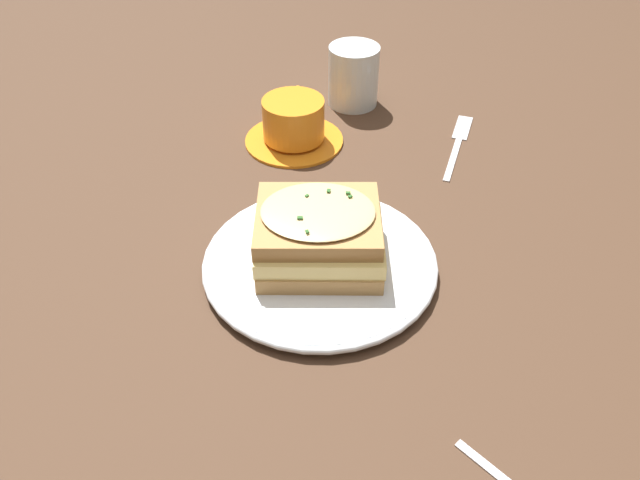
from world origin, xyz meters
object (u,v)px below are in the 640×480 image
at_px(dinner_plate, 320,263).
at_px(sandwich, 319,236).
at_px(water_glass, 353,76).
at_px(fork, 459,138).
at_px(teacup_with_saucer, 294,123).

bearing_deg(dinner_plate, sandwich, 14.52).
distance_m(water_glass, fork, 0.20).
bearing_deg(fork, teacup_with_saucer, -160.63).
bearing_deg(sandwich, teacup_with_saucer, 3.81).
xyz_separation_m(dinner_plate, sandwich, (0.00, 0.00, 0.04)).
height_order(sandwich, water_glass, water_glass).
bearing_deg(fork, sandwich, -108.55).
height_order(dinner_plate, water_glass, water_glass).
relative_size(dinner_plate, teacup_with_saucer, 1.78).
relative_size(dinner_plate, water_glass, 2.83).
bearing_deg(dinner_plate, water_glass, -11.69).
xyz_separation_m(dinner_plate, teacup_with_saucer, (0.27, 0.02, 0.02)).
distance_m(dinner_plate, sandwich, 0.04).
relative_size(dinner_plate, fork, 1.53).
height_order(sandwich, teacup_with_saucer, sandwich).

